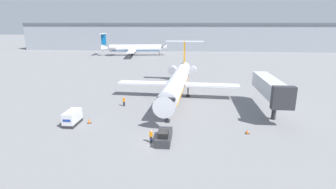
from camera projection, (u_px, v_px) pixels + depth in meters
ground_plane at (160, 143)px, 33.39m from camera, size 600.00×600.00×0.00m
terminal_building at (185, 36)px, 146.67m from camera, size 180.00×16.80×14.83m
airplane_main at (178, 81)px, 52.92m from camera, size 24.72×33.93×10.48m
pushback_tug at (164, 137)px, 33.86m from camera, size 1.82×4.69×1.79m
luggage_cart at (72, 118)px, 39.41m from camera, size 1.64×3.68×2.13m
worker_near_tug at (151, 136)px, 33.48m from camera, size 0.40×0.24×1.70m
worker_by_wing at (124, 101)px, 48.14m from camera, size 0.40×0.25×1.79m
traffic_cone_left at (89, 121)px, 40.03m from camera, size 0.54×0.54×0.80m
traffic_cone_right at (247, 132)px, 36.32m from camera, size 0.53×0.53×0.59m
airplane_parked_far_left at (133, 48)px, 122.24m from camera, size 30.61×29.56×10.15m
jet_bridge at (270, 88)px, 43.55m from camera, size 3.20×14.64×6.19m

